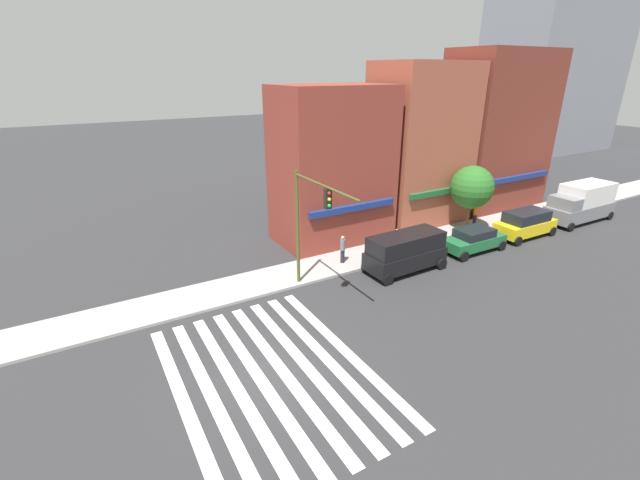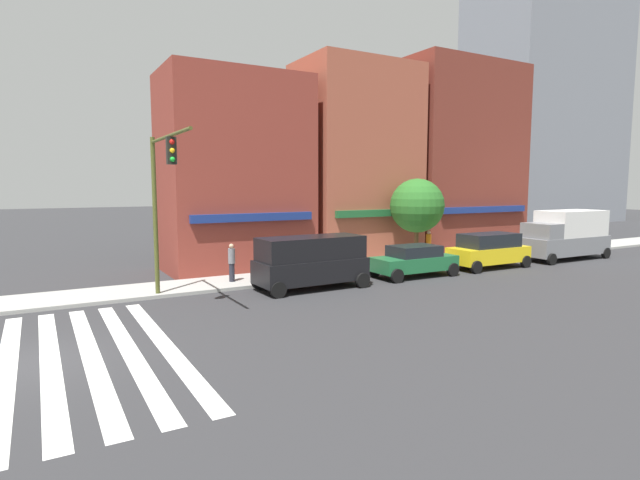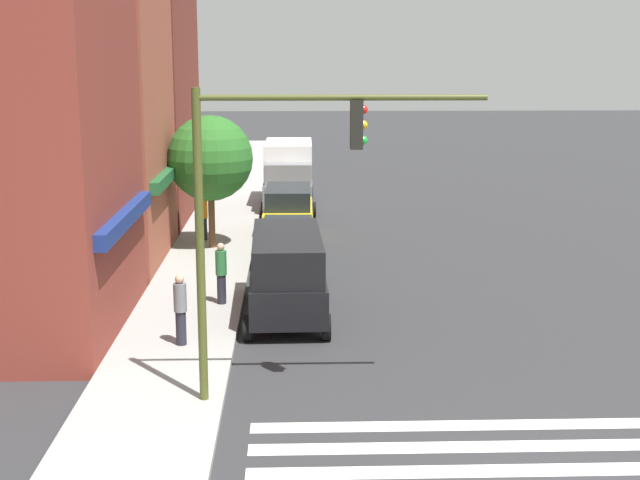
{
  "view_description": "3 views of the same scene",
  "coord_description": "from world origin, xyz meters",
  "px_view_note": "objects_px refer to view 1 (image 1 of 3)",
  "views": [
    {
      "loc": [
        -5.3,
        -12.95,
        11.33
      ],
      "look_at": [
        4.59,
        4.0,
        3.5
      ],
      "focal_mm": 24.0,
      "sensor_mm": 36.0,
      "label": 1
    },
    {
      "loc": [
        0.37,
        -14.55,
        4.59
      ],
      "look_at": [
        12.1,
        6.0,
        2.0
      ],
      "focal_mm": 28.0,
      "sensor_mm": 36.0,
      "label": 2
    },
    {
      "loc": [
        -12.85,
        4.56,
        7.17
      ],
      "look_at": [
        4.59,
        4.0,
        3.5
      ],
      "focal_mm": 50.0,
      "sensor_mm": 36.0,
      "label": 3
    }
  ],
  "objects_px": {
    "street_tree": "(472,187)",
    "sedan_green": "(474,239)",
    "box_truck_grey": "(581,202)",
    "pedestrian_grey_coat": "(343,249)",
    "pedestrian_orange_vest": "(475,214)",
    "pedestrian_green_top": "(396,241)",
    "suv_yellow": "(525,223)",
    "traffic_signal": "(309,215)",
    "van_black": "(406,251)"
  },
  "relations": [
    {
      "from": "pedestrian_grey_coat",
      "to": "pedestrian_orange_vest",
      "type": "height_order",
      "value": "same"
    },
    {
      "from": "suv_yellow",
      "to": "pedestrian_orange_vest",
      "type": "bearing_deg",
      "value": 115.86
    },
    {
      "from": "van_black",
      "to": "suv_yellow",
      "type": "height_order",
      "value": "van_black"
    },
    {
      "from": "van_black",
      "to": "sedan_green",
      "type": "xyz_separation_m",
      "value": [
        5.92,
        0.0,
        -0.44
      ]
    },
    {
      "from": "van_black",
      "to": "sedan_green",
      "type": "distance_m",
      "value": 5.94
    },
    {
      "from": "pedestrian_green_top",
      "to": "traffic_signal",
      "type": "bearing_deg",
      "value": 16.43
    },
    {
      "from": "traffic_signal",
      "to": "pedestrian_grey_coat",
      "type": "distance_m",
      "value": 5.42
    },
    {
      "from": "pedestrian_orange_vest",
      "to": "suv_yellow",
      "type": "bearing_deg",
      "value": 40.82
    },
    {
      "from": "box_truck_grey",
      "to": "pedestrian_grey_coat",
      "type": "distance_m",
      "value": 21.01
    },
    {
      "from": "pedestrian_grey_coat",
      "to": "sedan_green",
      "type": "bearing_deg",
      "value": 84.07
    },
    {
      "from": "sedan_green",
      "to": "street_tree",
      "type": "xyz_separation_m",
      "value": [
        2.53,
        2.8,
        2.59
      ]
    },
    {
      "from": "pedestrian_orange_vest",
      "to": "pedestrian_green_top",
      "type": "relative_size",
      "value": 1.0
    },
    {
      "from": "sedan_green",
      "to": "suv_yellow",
      "type": "relative_size",
      "value": 0.94
    },
    {
      "from": "sedan_green",
      "to": "box_truck_grey",
      "type": "xyz_separation_m",
      "value": [
        12.14,
        -0.0,
        0.75
      ]
    },
    {
      "from": "suv_yellow",
      "to": "pedestrian_grey_coat",
      "type": "xyz_separation_m",
      "value": [
        -14.06,
        2.59,
        0.04
      ]
    },
    {
      "from": "traffic_signal",
      "to": "van_black",
      "type": "bearing_deg",
      "value": -3.23
    },
    {
      "from": "sedan_green",
      "to": "pedestrian_green_top",
      "type": "height_order",
      "value": "pedestrian_green_top"
    },
    {
      "from": "traffic_signal",
      "to": "sedan_green",
      "type": "xyz_separation_m",
      "value": [
        12.24,
        -0.36,
        -3.67
      ]
    },
    {
      "from": "traffic_signal",
      "to": "pedestrian_grey_coat",
      "type": "bearing_deg",
      "value": 32.3
    },
    {
      "from": "sedan_green",
      "to": "street_tree",
      "type": "height_order",
      "value": "street_tree"
    },
    {
      "from": "box_truck_grey",
      "to": "pedestrian_green_top",
      "type": "xyz_separation_m",
      "value": [
        -17.2,
        1.88,
        -0.51
      ]
    },
    {
      "from": "pedestrian_orange_vest",
      "to": "street_tree",
      "type": "height_order",
      "value": "street_tree"
    },
    {
      "from": "pedestrian_grey_coat",
      "to": "street_tree",
      "type": "distance_m",
      "value": 11.48
    },
    {
      "from": "van_black",
      "to": "pedestrian_green_top",
      "type": "bearing_deg",
      "value": 64.18
    },
    {
      "from": "traffic_signal",
      "to": "pedestrian_green_top",
      "type": "bearing_deg",
      "value": 11.97
    },
    {
      "from": "van_black",
      "to": "street_tree",
      "type": "relative_size",
      "value": 1.04
    },
    {
      "from": "van_black",
      "to": "pedestrian_grey_coat",
      "type": "bearing_deg",
      "value": 135.79
    },
    {
      "from": "traffic_signal",
      "to": "pedestrian_green_top",
      "type": "distance_m",
      "value": 8.1
    },
    {
      "from": "suv_yellow",
      "to": "box_truck_grey",
      "type": "height_order",
      "value": "box_truck_grey"
    },
    {
      "from": "sedan_green",
      "to": "pedestrian_grey_coat",
      "type": "relative_size",
      "value": 2.5
    },
    {
      "from": "suv_yellow",
      "to": "street_tree",
      "type": "xyz_separation_m",
      "value": [
        -2.83,
        2.8,
        2.4
      ]
    },
    {
      "from": "pedestrian_orange_vest",
      "to": "traffic_signal",
      "type": "bearing_deg",
      "value": -64.11
    },
    {
      "from": "sedan_green",
      "to": "pedestrian_orange_vest",
      "type": "relative_size",
      "value": 2.5
    },
    {
      "from": "van_black",
      "to": "pedestrian_orange_vest",
      "type": "distance_m",
      "value": 10.29
    },
    {
      "from": "van_black",
      "to": "suv_yellow",
      "type": "bearing_deg",
      "value": -1.2
    },
    {
      "from": "traffic_signal",
      "to": "pedestrian_orange_vest",
      "type": "distance_m",
      "value": 16.7
    },
    {
      "from": "sedan_green",
      "to": "van_black",
      "type": "bearing_deg",
      "value": -179.13
    },
    {
      "from": "street_tree",
      "to": "sedan_green",
      "type": "bearing_deg",
      "value": -132.08
    },
    {
      "from": "pedestrian_orange_vest",
      "to": "pedestrian_green_top",
      "type": "height_order",
      "value": "same"
    },
    {
      "from": "traffic_signal",
      "to": "pedestrian_orange_vest",
      "type": "relative_size",
      "value": 3.69
    },
    {
      "from": "van_black",
      "to": "street_tree",
      "type": "bearing_deg",
      "value": 17.14
    },
    {
      "from": "pedestrian_grey_coat",
      "to": "suv_yellow",
      "type": "bearing_deg",
      "value": 90.21
    },
    {
      "from": "pedestrian_grey_coat",
      "to": "van_black",
      "type": "bearing_deg",
      "value": 57.66
    },
    {
      "from": "van_black",
      "to": "box_truck_grey",
      "type": "xyz_separation_m",
      "value": [
        18.06,
        0.0,
        0.3
      ]
    },
    {
      "from": "pedestrian_grey_coat",
      "to": "traffic_signal",
      "type": "bearing_deg",
      "value": -47.04
    },
    {
      "from": "pedestrian_grey_coat",
      "to": "pedestrian_orange_vest",
      "type": "relative_size",
      "value": 1.0
    },
    {
      "from": "pedestrian_grey_coat",
      "to": "pedestrian_green_top",
      "type": "xyz_separation_m",
      "value": [
        3.64,
        -0.71,
        0.0
      ]
    },
    {
      "from": "pedestrian_orange_vest",
      "to": "box_truck_grey",
      "type": "bearing_deg",
      "value": 84.48
    },
    {
      "from": "traffic_signal",
      "to": "pedestrian_green_top",
      "type": "height_order",
      "value": "traffic_signal"
    },
    {
      "from": "sedan_green",
      "to": "pedestrian_grey_coat",
      "type": "distance_m",
      "value": 9.08
    }
  ]
}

